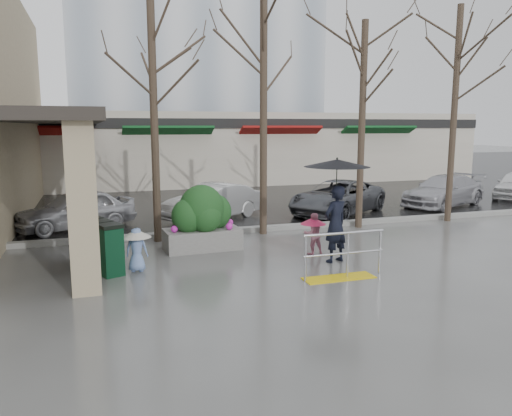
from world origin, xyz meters
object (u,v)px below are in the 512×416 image
child_blue (137,244)px  handrail (342,261)px  tree_mideast (364,74)px  news_boxes (96,243)px  tree_west (152,58)px  tree_midwest (264,58)px  woman (336,197)px  child_pink (313,230)px  car_c (338,197)px  tree_east (457,61)px  planter (202,219)px  car_b (213,202)px  car_d (444,191)px  car_a (76,210)px

child_blue → handrail: bearing=170.2°
tree_mideast → news_boxes: (-8.19, -2.31, -4.28)m
handrail → tree_west: (-3.36, 4.80, 4.71)m
tree_midwest → woman: bearing=-80.1°
tree_midwest → child_blue: tree_midwest is taller
handrail → tree_midwest: size_ratio=0.27×
handrail → child_pink: size_ratio=1.77×
handrail → car_c: (3.62, 7.24, 0.25)m
child_pink → tree_midwest: bearing=-80.6°
tree_midwest → tree_east: 6.80m
tree_west → child_pink: tree_west is taller
handrail → planter: 4.22m
child_pink → woman: bearing=103.5°
car_b → car_d: same height
tree_west → child_pink: size_ratio=6.33×
car_b → child_pink: bearing=-16.6°
child_blue → car_c: car_c is taller
child_blue → car_a: size_ratio=0.28×
child_blue → car_a: (-1.45, 5.41, -0.00)m
car_a → tree_midwest: bearing=44.2°
tree_west → news_boxes: tree_west is taller
planter → news_boxes: planter is taller
handrail → tree_mideast: 7.28m
woman → car_b: bearing=-97.2°
tree_mideast → car_c: tree_mideast is taller
child_blue → car_a: bearing=-60.2°
car_c → car_d: bearing=59.7°
tree_midwest → child_pink: 5.37m
car_b → car_c: bearing=55.1°
tree_mideast → car_c: 4.91m
tree_east → child_blue: 12.17m
tree_east → car_b: 9.49m
tree_west → tree_mideast: (6.50, 0.00, -0.22)m
news_boxes → car_c: car_c is taller
handrail → tree_midwest: (-0.16, 4.80, 4.86)m
tree_west → tree_midwest: tree_midwest is taller
tree_mideast → car_b: size_ratio=1.70×
car_b → car_c: (4.70, -0.38, 0.00)m
child_blue → news_boxes: 1.04m
tree_mideast → woman: 5.53m
planter → tree_midwest: bearing=31.1°
car_c → tree_midwest: bearing=-91.5°
car_b → tree_midwest: bearing=-12.2°
handrail → child_blue: size_ratio=1.87×
woman → car_d: (8.21, 6.36, -0.96)m
tree_midwest → car_c: size_ratio=1.54×
tree_midwest → child_pink: size_ratio=6.51×
car_a → car_d: same height
planter → car_d: size_ratio=0.47×
planter → car_a: (-3.30, 3.83, -0.20)m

